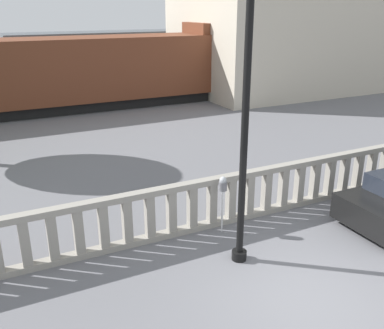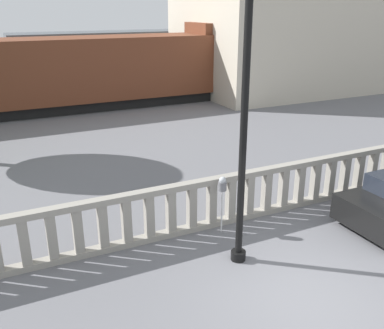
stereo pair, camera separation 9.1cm
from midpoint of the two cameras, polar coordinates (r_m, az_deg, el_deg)
The scene contains 6 objects.
ground_plane at distance 8.58m, azimuth 15.66°, elevation -17.17°, with size 160.00×160.00×0.00m, color slate.
balustrade at distance 10.56m, azimuth 4.15°, elevation -4.81°, with size 17.43×0.24×1.28m.
lamppost at distance 8.15m, azimuth 7.42°, elevation 9.03°, with size 0.38×0.38×6.25m.
parking_meter at distance 9.98m, azimuth 4.33°, elevation -3.04°, with size 0.20×0.20×1.43m.
train_near at distance 23.01m, azimuth -20.33°, elevation 11.12°, with size 24.23×3.03×4.26m.
train_far at distance 31.37m, azimuth -5.24°, elevation 14.32°, with size 18.59×3.02×4.15m.
Camera 2 is at (-4.78, -4.93, 5.12)m, focal length 40.00 mm.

